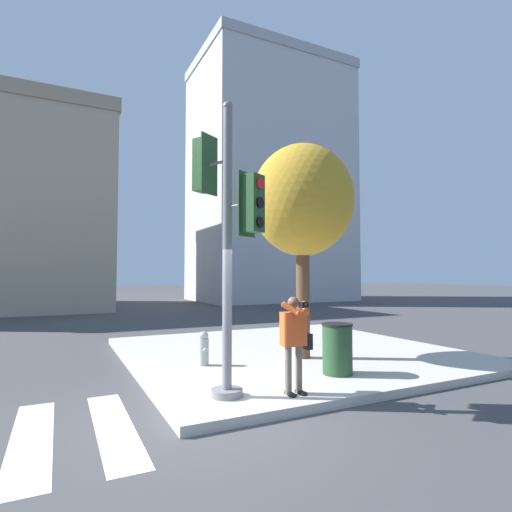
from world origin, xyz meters
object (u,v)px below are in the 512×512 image
at_px(person_photographer, 295,336).
at_px(street_tree, 302,202).
at_px(traffic_signal_pole, 227,226).
at_px(fire_hydrant, 204,348).
at_px(trash_bin, 337,349).

bearing_deg(person_photographer, street_tree, 54.21).
relative_size(traffic_signal_pole, person_photographer, 3.04).
bearing_deg(traffic_signal_pole, fire_hydrant, 80.05).
xyz_separation_m(fire_hydrant, trash_bin, (2.09, -1.90, 0.14)).
relative_size(person_photographer, trash_bin, 1.60).
height_order(person_photographer, street_tree, street_tree).
height_order(street_tree, trash_bin, street_tree).
bearing_deg(fire_hydrant, street_tree, -7.09).
bearing_deg(trash_bin, person_photographer, -152.77).
relative_size(fire_hydrant, trash_bin, 0.74).
height_order(traffic_signal_pole, trash_bin, traffic_signal_pole).
distance_m(person_photographer, fire_hydrant, 2.78).
height_order(traffic_signal_pole, fire_hydrant, traffic_signal_pole).
bearing_deg(street_tree, person_photographer, -125.79).
distance_m(street_tree, fire_hydrant, 4.08).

